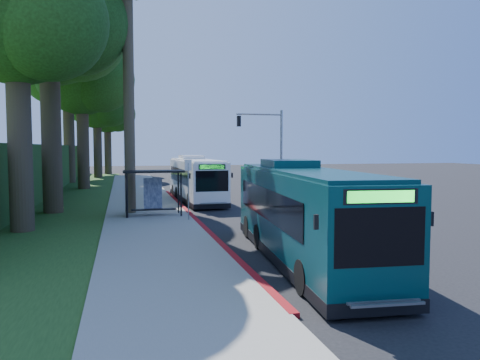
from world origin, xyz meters
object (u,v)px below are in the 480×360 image
object	(u,v)px
teal_bus	(302,212)
white_bus	(196,179)
bus_shelter	(149,184)
pickup	(269,188)

from	to	relation	value
teal_bus	white_bus	bearing A→B (deg)	97.28
white_bus	teal_bus	xyz separation A→B (m)	(0.78, -18.22, 0.06)
bus_shelter	teal_bus	xyz separation A→B (m)	(4.46, -11.05, -0.18)
white_bus	teal_bus	size ratio (longest dim) A/B	0.95
bus_shelter	teal_bus	world-z (taller)	teal_bus
bus_shelter	pickup	size ratio (longest dim) A/B	0.58
teal_bus	pickup	size ratio (longest dim) A/B	2.07
white_bus	pickup	bearing A→B (deg)	2.12
pickup	white_bus	bearing A→B (deg)	-168.79
teal_bus	pickup	bearing A→B (deg)	80.28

